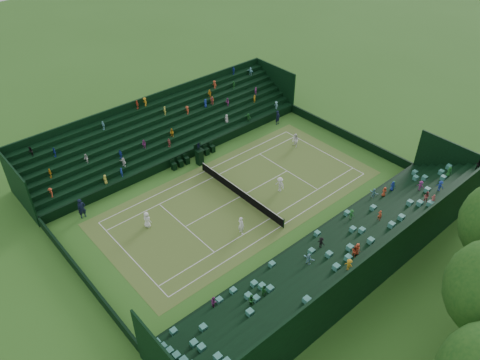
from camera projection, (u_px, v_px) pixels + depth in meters
The scene contains 17 objects.
ground at pixel (240, 197), 44.40m from camera, with size 160.00×160.00×0.00m, color #356C22.
court_surface at pixel (240, 197), 44.40m from camera, with size 12.97×26.77×0.01m, color #3B7727.
perimeter_wall_north at pixel (346, 135), 52.46m from camera, with size 17.17×0.20×1.00m, color black.
perimeter_wall_south at pixel (84, 277), 35.74m from camera, with size 17.17×0.20×1.00m, color black.
perimeter_wall_east at pixel (307, 240), 38.98m from camera, with size 0.20×31.77×1.00m, color black.
perimeter_wall_west at pixel (187, 155), 49.22m from camera, with size 0.20×31.77×1.00m, color black.
north_grandstand at pixel (348, 259), 35.83m from camera, with size 6.60×32.00×4.90m.
south_grandstand at pixel (164, 131), 51.11m from camera, with size 6.60×32.00×4.90m.
tennis_net at pixel (240, 192), 44.09m from camera, with size 11.67×0.10×1.06m.
umpire_chair at pixel (199, 155), 48.15m from camera, with size 0.82×0.82×2.59m.
courtside_chairs at pixel (194, 157), 49.08m from camera, with size 0.51×5.48×1.10m.
player_near_west at pixel (147, 220), 40.61m from camera, with size 0.77×0.50×1.58m, color white.
player_near_east at pixel (241, 225), 39.88m from camera, with size 0.65×0.43×1.79m, color white.
player_far_west at pixel (295, 141), 50.97m from camera, with size 0.78×0.60×1.60m, color white.
player_far_east at pixel (280, 184), 44.65m from camera, with size 1.03×0.59×1.59m, color white.
line_judge_north at pixel (278, 117), 54.94m from camera, with size 0.63×0.41×1.72m, color black.
line_judge_south at pixel (82, 208), 41.51m from camera, with size 0.72×0.47×1.98m, color black.
Camera 1 is at (26.06, -22.75, 27.88)m, focal length 35.00 mm.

